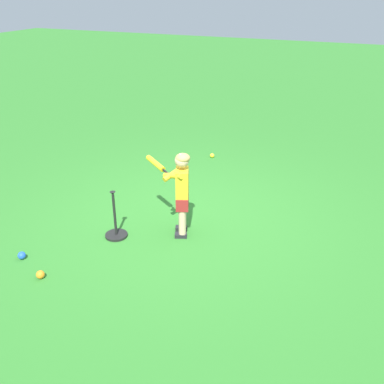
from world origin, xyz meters
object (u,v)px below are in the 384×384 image
object	(u,v)px
play_ball_midfield	(22,255)
play_ball_far_right	(40,275)
batting_tee	(116,229)
child_batter	(180,187)
play_ball_near_batter	(212,156)

from	to	relation	value
play_ball_midfield	play_ball_far_right	distance (m)	0.49
batting_tee	play_ball_midfield	bearing A→B (deg)	-130.68
play_ball_far_right	play_ball_midfield	bearing A→B (deg)	155.48
child_batter	play_ball_midfield	distance (m)	2.00
play_ball_near_batter	play_ball_midfield	bearing A→B (deg)	-102.89
child_batter	play_ball_midfield	bearing A→B (deg)	-139.22
play_ball_midfield	batting_tee	xyz separation A→B (m)	(0.73, 0.85, 0.06)
child_batter	batting_tee	size ratio (longest dim) A/B	1.74
batting_tee	play_ball_far_right	bearing A→B (deg)	-105.30
child_batter	play_ball_far_right	distance (m)	1.86
play_ball_far_right	play_ball_near_batter	size ratio (longest dim) A/B	1.14
play_ball_near_batter	child_batter	bearing A→B (deg)	-77.77
play_ball_near_batter	play_ball_far_right	bearing A→B (deg)	-96.14
child_batter	play_ball_midfield	size ratio (longest dim) A/B	11.90
play_ball_midfield	play_ball_near_batter	world-z (taller)	play_ball_midfield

